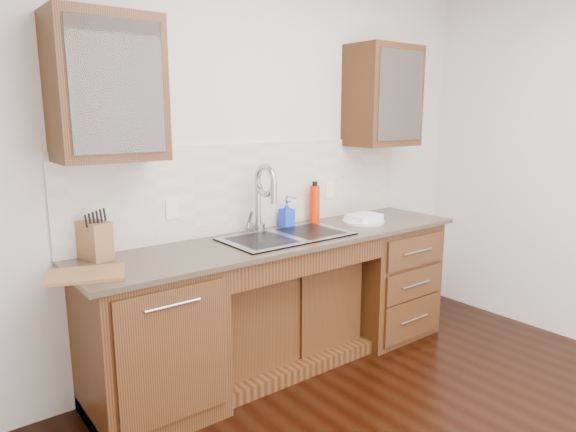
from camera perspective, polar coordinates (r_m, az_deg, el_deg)
wall_back at (r=3.57m, az=-3.93°, el=5.73°), size 4.00×0.10×2.70m
base_cabinet_left at (r=3.06m, az=-15.12°, el=-13.31°), size 0.70×0.62×0.88m
base_cabinet_center at (r=3.60m, az=-1.28°, el=-10.67°), size 1.20×0.44×0.70m
base_cabinet_right at (r=4.11m, az=10.30°, el=-6.68°), size 0.70×0.62×0.88m
countertop at (r=3.35m, az=-0.26°, el=-2.53°), size 2.70×0.65×0.03m
backsplash at (r=3.54m, az=-3.35°, el=3.32°), size 2.70×0.02×0.59m
sink at (r=3.35m, az=-0.10°, el=-3.74°), size 0.84×0.46×0.19m
faucet at (r=3.43m, az=-3.37°, el=1.47°), size 0.04×0.04×0.40m
filter_tap at (r=3.60m, az=-0.15°, el=0.65°), size 0.02×0.02×0.24m
upper_cabinet_left at (r=2.89m, az=-19.54°, el=13.22°), size 0.55×0.34×0.75m
upper_cabinet_right at (r=4.08m, az=10.49°, el=12.95°), size 0.55×0.34×0.75m
outlet_left at (r=3.23m, az=-12.79°, el=0.74°), size 0.08×0.01×0.12m
outlet_right at (r=3.94m, az=4.62°, el=2.87°), size 0.08×0.01×0.12m
soap_bottle at (r=3.61m, az=-0.15°, el=0.26°), size 0.09×0.09×0.19m
water_bottle at (r=3.76m, az=2.98°, el=1.34°), size 0.09×0.09×0.27m
plate at (r=3.81m, az=8.37°, el=-0.59°), size 0.36×0.36×0.02m
dish_towel at (r=3.84m, az=8.44°, el=-0.10°), size 0.26×0.20×0.04m
knife_block at (r=3.01m, az=-20.66°, el=-2.53°), size 0.16×0.21×0.21m
cutting_board at (r=2.73m, az=-21.58°, el=-6.07°), size 0.43×0.37×0.02m
cup_left_a at (r=2.86m, az=-21.44°, el=12.14°), size 0.15×0.15×0.10m
cup_left_b at (r=2.93m, az=-17.57°, el=12.34°), size 0.11×0.11×0.10m
cup_right_a at (r=4.01m, az=9.59°, el=12.27°), size 0.15×0.15×0.10m
cup_right_b at (r=4.15m, az=11.44°, el=12.17°), size 0.13×0.13×0.10m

